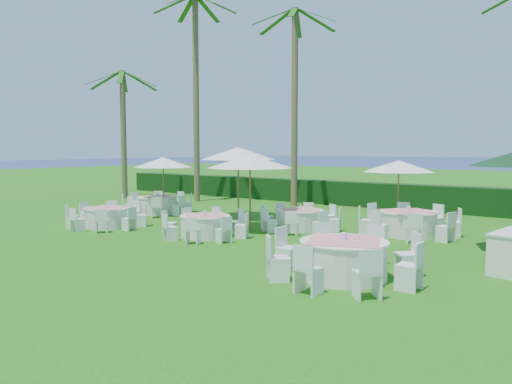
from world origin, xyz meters
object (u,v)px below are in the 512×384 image
at_px(banquet_table_a, 107,217).
at_px(umbrella_d, 399,166).
at_px(banquet_table_f, 408,223).
at_px(banquet_table_d, 157,205).
at_px(banquet_table_c, 344,258).
at_px(umbrella_a, 163,162).
at_px(umbrella_c, 238,154).
at_px(banquet_table_e, 300,219).
at_px(banquet_table_b, 205,225).
at_px(umbrella_b, 250,161).

bearing_deg(banquet_table_a, umbrella_d, 38.31).
relative_size(banquet_table_a, umbrella_d, 1.07).
bearing_deg(banquet_table_f, banquet_table_d, -173.63).
relative_size(banquet_table_c, umbrella_a, 1.37).
distance_m(banquet_table_a, banquet_table_f, 10.71).
relative_size(banquet_table_a, umbrella_c, 0.93).
distance_m(banquet_table_c, banquet_table_d, 12.76).
distance_m(banquet_table_a, umbrella_c, 5.80).
relative_size(banquet_table_e, umbrella_c, 0.91).
relative_size(umbrella_c, umbrella_d, 1.15).
distance_m(banquet_table_e, banquet_table_f, 3.69).
xyz_separation_m(banquet_table_b, umbrella_d, (4.18, 6.01, 1.86)).
bearing_deg(banquet_table_d, banquet_table_e, 0.66).
bearing_deg(umbrella_c, banquet_table_d, -163.90).
bearing_deg(banquet_table_b, banquet_table_a, -171.10).
height_order(banquet_table_e, banquet_table_f, banquet_table_f).
bearing_deg(banquet_table_f, banquet_table_c, -82.60).
xyz_separation_m(banquet_table_a, umbrella_c, (2.35, 4.78, 2.30)).
bearing_deg(umbrella_b, banquet_table_f, 25.43).
distance_m(banquet_table_b, banquet_table_e, 3.56).
bearing_deg(umbrella_d, banquet_table_b, -124.81).
bearing_deg(banquet_table_f, banquet_table_b, -140.94).
height_order(banquet_table_a, banquet_table_c, banquet_table_c).
height_order(banquet_table_e, umbrella_a, umbrella_a).
bearing_deg(umbrella_b, banquet_table_a, -150.74).
xyz_separation_m(banquet_table_a, banquet_table_b, (4.28, 0.67, -0.00)).
relative_size(banquet_table_f, umbrella_b, 1.06).
relative_size(banquet_table_d, umbrella_c, 0.98).
bearing_deg(banquet_table_a, umbrella_b, 29.26).
relative_size(banquet_table_c, banquet_table_e, 1.22).
xyz_separation_m(banquet_table_f, umbrella_b, (-4.86, -2.31, 2.00)).
bearing_deg(umbrella_c, umbrella_a, -159.14).
bearing_deg(umbrella_d, banquet_table_a, -141.69).
height_order(banquet_table_b, umbrella_c, umbrella_c).
height_order(banquet_table_a, banquet_table_d, banquet_table_d).
xyz_separation_m(banquet_table_c, banquet_table_f, (-0.81, 6.26, -0.02)).
bearing_deg(banquet_table_b, umbrella_b, 79.14).
xyz_separation_m(umbrella_b, umbrella_d, (3.81, 4.08, -0.20)).
relative_size(banquet_table_c, umbrella_d, 1.28).
bearing_deg(banquet_table_c, umbrella_d, 103.11).
bearing_deg(banquet_table_c, umbrella_c, 142.46).
bearing_deg(banquet_table_f, banquet_table_e, -162.13).
distance_m(banquet_table_b, umbrella_b, 2.85).
height_order(banquet_table_b, banquet_table_c, banquet_table_c).
xyz_separation_m(umbrella_a, umbrella_d, (9.29, 3.12, -0.05)).
bearing_deg(umbrella_c, umbrella_d, 17.30).
xyz_separation_m(banquet_table_c, banquet_table_e, (-4.33, 5.13, -0.07)).
distance_m(umbrella_c, umbrella_d, 6.41).
height_order(banquet_table_d, umbrella_d, umbrella_d).
height_order(banquet_table_f, umbrella_a, umbrella_a).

